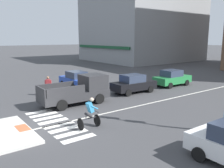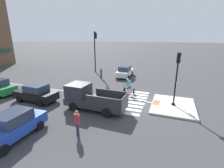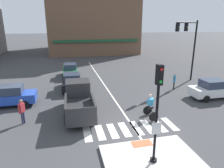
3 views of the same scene
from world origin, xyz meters
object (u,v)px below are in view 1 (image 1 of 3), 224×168
object	(u,v)px
car_green_westbound_distant	(172,78)
cyclist	(90,112)
car_black_westbound_far	(133,84)
pickup_truck_charcoal_westbound_near	(80,91)
pedestrian_at_curb_left	(48,84)
car_blue_cross_left	(76,80)

from	to	relation	value
car_green_westbound_distant	cyclist	xyz separation A→B (m)	(4.99, -12.86, 0.06)
car_green_westbound_distant	cyclist	bearing A→B (deg)	-68.80
car_black_westbound_far	car_green_westbound_distant	xyz separation A→B (m)	(0.01, 5.25, 0.00)
pickup_truck_charcoal_westbound_near	pedestrian_at_curb_left	xyz separation A→B (m)	(-3.67, -1.00, 0.00)
car_blue_cross_left	cyclist	xyz separation A→B (m)	(9.99, -4.53, 0.06)
cyclist	pedestrian_at_curb_left	xyz separation A→B (m)	(-8.39, 1.05, 0.11)
car_blue_cross_left	car_green_westbound_distant	distance (m)	9.71
car_blue_cross_left	car_green_westbound_distant	bearing A→B (deg)	59.05
pedestrian_at_curb_left	pickup_truck_charcoal_westbound_near	bearing A→B (deg)	15.18
car_black_westbound_far	pickup_truck_charcoal_westbound_near	world-z (taller)	pickup_truck_charcoal_westbound_near
car_blue_cross_left	pickup_truck_charcoal_westbound_near	distance (m)	5.83
car_green_westbound_distant	car_blue_cross_left	bearing A→B (deg)	-120.95
cyclist	pedestrian_at_curb_left	size ratio (longest dim) A/B	1.01
pickup_truck_charcoal_westbound_near	car_green_westbound_distant	bearing A→B (deg)	91.45
car_blue_cross_left	pedestrian_at_curb_left	xyz separation A→B (m)	(1.60, -3.48, 0.17)
car_green_westbound_distant	pedestrian_at_curb_left	world-z (taller)	pedestrian_at_curb_left
pickup_truck_charcoal_westbound_near	cyclist	world-z (taller)	pickup_truck_charcoal_westbound_near
cyclist	car_blue_cross_left	bearing A→B (deg)	155.59
cyclist	pickup_truck_charcoal_westbound_near	bearing A→B (deg)	156.56
car_blue_cross_left	pickup_truck_charcoal_westbound_near	xyz separation A→B (m)	(5.27, -2.49, 0.17)
car_green_westbound_distant	pickup_truck_charcoal_westbound_near	bearing A→B (deg)	-88.55
cyclist	car_green_westbound_distant	bearing A→B (deg)	111.20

